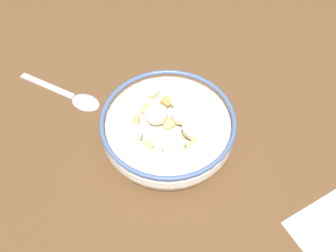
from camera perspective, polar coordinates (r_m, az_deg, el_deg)
The scene contains 3 objects.
ground_plane at distance 48.35cm, azimuth 0.00°, elevation -2.80°, with size 102.84×102.84×2.00cm, color brown.
cereal_bowl at distance 45.38cm, azimuth -0.01°, elevation -0.28°, with size 17.46×17.46×5.07cm.
spoon at distance 53.53cm, azimuth -15.02°, elevation 4.67°, with size 12.72×10.33×0.80cm.
Camera 1 is at (-24.02, 11.40, 39.39)cm, focal length 36.94 mm.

